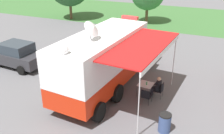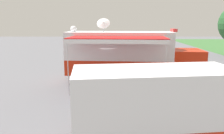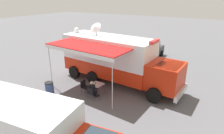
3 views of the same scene
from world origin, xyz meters
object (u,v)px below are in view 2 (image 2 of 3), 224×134
at_px(trash_bin, 81,93).
at_px(car_behind_truck, 125,55).
at_px(command_truck, 130,54).
at_px(folding_table, 129,81).
at_px(support_truck, 170,108).
at_px(water_bottle, 128,78).
at_px(seated_responder, 132,84).
at_px(folding_chair_beside_table, 115,84).
at_px(folding_chair_at_table, 132,87).

height_order(trash_bin, car_behind_truck, car_behind_truck).
xyz_separation_m(command_truck, car_behind_truck, (-7.22, 0.15, -1.06)).
relative_size(folding_table, support_truck, 0.12).
distance_m(water_bottle, seated_responder, 0.60).
relative_size(seated_responder, car_behind_truck, 0.29).
distance_m(seated_responder, trash_bin, 3.06).
xyz_separation_m(water_bottle, folding_chair_beside_table, (0.21, -0.79, -0.32)).
bearing_deg(car_behind_truck, folding_table, -1.98).
height_order(command_truck, trash_bin, command_truck).
bearing_deg(folding_chair_at_table, seated_responder, 175.35).
bearing_deg(support_truck, trash_bin, -140.73).
height_order(command_truck, folding_table, command_truck).
relative_size(command_truck, folding_chair_beside_table, 11.10).
bearing_deg(folding_chair_at_table, folding_table, -172.38).
bearing_deg(water_bottle, support_truck, 8.63).
bearing_deg(command_truck, folding_chair_beside_table, -21.41).
bearing_deg(folding_table, command_truck, 175.66).
distance_m(water_bottle, support_truck, 6.10).
xyz_separation_m(folding_chair_beside_table, car_behind_truck, (-9.84, 1.18, 0.37)).
height_order(water_bottle, folding_chair_at_table, water_bottle).
xyz_separation_m(folding_chair_beside_table, support_truck, (5.80, 1.70, 0.87)).
bearing_deg(folding_chair_at_table, water_bottle, -166.94).
relative_size(folding_table, folding_chair_at_table, 0.99).
distance_m(water_bottle, folding_chair_beside_table, 0.88).
height_order(water_bottle, folding_chair_beside_table, water_bottle).
bearing_deg(car_behind_truck, trash_bin, -15.20).
height_order(command_truck, seated_responder, command_truck).
bearing_deg(command_truck, car_behind_truck, 178.78).
bearing_deg(folding_chair_beside_table, water_bottle, 104.97).
relative_size(seated_responder, support_truck, 0.18).
height_order(support_truck, car_behind_truck, support_truck).
bearing_deg(car_behind_truck, water_bottle, -2.35).
bearing_deg(folding_table, folding_chair_beside_table, -71.96).
bearing_deg(command_truck, seated_responder, -1.07).
height_order(folding_chair_beside_table, car_behind_truck, car_behind_truck).
relative_size(water_bottle, car_behind_truck, 0.05).
distance_m(folding_chair_beside_table, seated_responder, 1.04).
xyz_separation_m(folding_chair_beside_table, seated_responder, (0.33, 0.97, 0.14)).
distance_m(folding_table, trash_bin, 3.22).
xyz_separation_m(folding_chair_at_table, trash_bin, (0.90, -2.84, -0.06)).
height_order(folding_chair_at_table, folding_chair_beside_table, same).
xyz_separation_m(folding_chair_at_table, seated_responder, (-0.19, 0.02, 0.14)).
height_order(folding_chair_beside_table, support_truck, support_truck).
distance_m(folding_chair_beside_table, trash_bin, 2.36).
distance_m(support_truck, car_behind_truck, 15.66).
height_order(folding_table, folding_chair_beside_table, folding_chair_beside_table).
xyz_separation_m(command_truck, water_bottle, (2.41, -0.24, -1.11)).
relative_size(command_truck, support_truck, 1.38).
bearing_deg(folding_table, water_bottle, -43.48).
xyz_separation_m(command_truck, support_truck, (8.42, 0.67, -0.56)).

